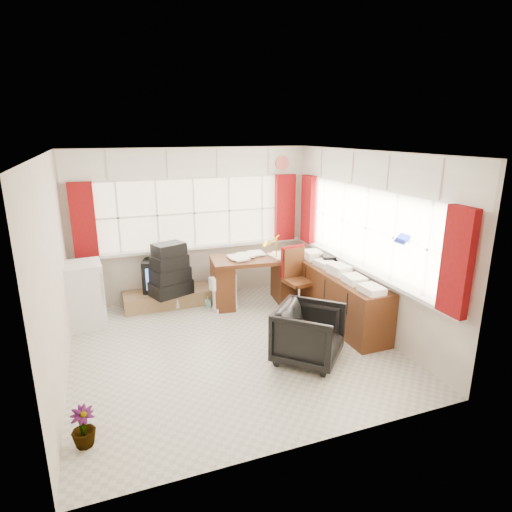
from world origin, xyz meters
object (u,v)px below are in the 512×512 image
Objects in this scene: desk_lamp at (276,242)px; tv_bench at (168,298)px; task_chair at (296,277)px; crt_tv at (163,274)px; desk at (254,278)px; mini_fridge at (83,295)px; credenza at (339,297)px; radiator at (225,296)px; office_chair at (309,334)px.

desk_lamp is 0.27× the size of tv_bench.
crt_tv is (-1.93, 0.97, -0.03)m from task_chair.
desk_lamp is (0.32, -0.16, 0.61)m from desk.
crt_tv is at bearing 159.79° from desk.
mini_fridge is (-1.25, -0.33, 0.35)m from tv_bench.
credenza is 1.43× the size of tv_bench.
credenza is (1.46, -0.99, 0.16)m from radiator.
office_chair is 3.30m from mini_fridge.
task_chair is (0.21, -0.30, -0.51)m from desk_lamp.
radiator is at bearing 145.85° from credenza.
mini_fridge is (-1.20, -0.43, -0.04)m from crt_tv.
crt_tv is (-0.86, 0.63, 0.27)m from radiator.
mini_fridge is (-2.92, 0.24, -0.58)m from desk_lamp.
crt_tv is (-1.38, 2.48, 0.16)m from office_chair.
desk is at bearing 139.41° from task_chair.
radiator is 1.77m from credenza.
crt_tv reaches higher than radiator.
desk_lamp is 1.18m from radiator.
office_chair is 1.27m from credenza.
desk is 1.49m from crt_tv.
credenza is (0.40, -0.65, -0.15)m from task_chair.
tv_bench is at bearing 14.70° from mini_fridge.
mini_fridge reaches higher than crt_tv.
desk_lamp is 1.96m from office_chair.
credenza is at bearing -58.70° from task_chair.
mini_fridge is at bearing 178.13° from desk.
radiator is (-0.52, 1.85, -0.12)m from office_chair.
office_chair is at bearing -137.78° from credenza.
desk is at bearing -20.21° from crt_tv.
desk_lamp is 0.55× the size of crt_tv.
office_chair is 1.11× the size of crt_tv.
crt_tv is at bearing 153.30° from task_chair.
task_chair is at bearing -40.59° from desk.
office_chair is 2.73m from tv_bench.
desk is 0.58m from radiator.
radiator is at bearing -167.88° from desk.
task_chair is at bearing 23.78° from office_chair.
tv_bench is at bearing 161.21° from desk_lamp.
mini_fridge is (-2.07, 0.20, 0.24)m from radiator.
crt_tv is at bearing 145.11° from credenza.
task_chair reaches higher than crt_tv.
credenza is at bearing -34.89° from crt_tv.
desk_lamp is at bearing -25.87° from desk.
office_chair is 0.82× the size of mini_fridge.
radiator is at bearing -36.11° from crt_tv.
office_chair is 0.39× the size of credenza.
tv_bench is 2.00× the size of crt_tv.
tv_bench is (-1.67, 0.57, -0.93)m from desk_lamp.
tv_bench is at bearing 163.00° from desk.
desk_lamp is at bearing 125.00° from task_chair.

